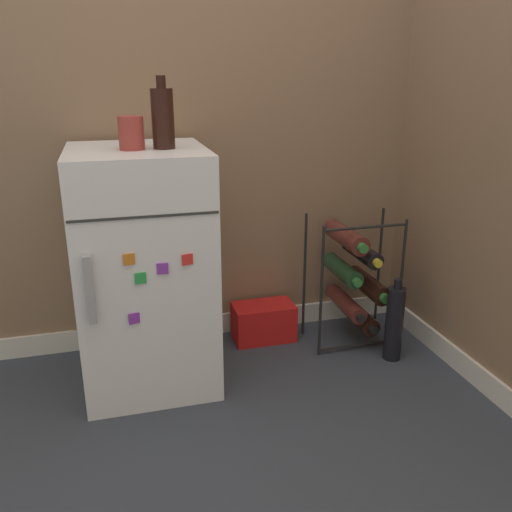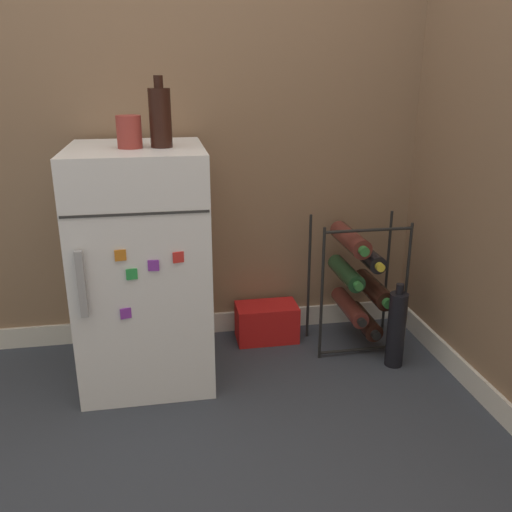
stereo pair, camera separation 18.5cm
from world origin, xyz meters
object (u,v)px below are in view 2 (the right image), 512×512
at_px(wine_rack, 359,281).
at_px(fridge_top_cup, 129,132).
at_px(loose_bottle_floor, 396,329).
at_px(soda_box, 267,322).
at_px(fridge_top_bottle, 160,117).
at_px(mini_fridge, 143,265).

distance_m(wine_rack, fridge_top_cup, 1.09).
bearing_deg(loose_bottle_floor, wine_rack, 114.48).
distance_m(wine_rack, soda_box, 0.44).
xyz_separation_m(fridge_top_cup, loose_bottle_floor, (0.97, -0.10, -0.77)).
xyz_separation_m(soda_box, fridge_top_bottle, (-0.41, -0.20, 0.89)).
xyz_separation_m(mini_fridge, loose_bottle_floor, (0.96, -0.14, -0.28)).
bearing_deg(mini_fridge, wine_rack, 4.14).
bearing_deg(loose_bottle_floor, mini_fridge, 172.00).
distance_m(mini_fridge, wine_rack, 0.89).
distance_m(fridge_top_bottle, loose_bottle_floor, 1.20).
bearing_deg(mini_fridge, loose_bottle_floor, -8.00).
relative_size(wine_rack, fridge_top_cup, 5.17).
distance_m(wine_rack, loose_bottle_floor, 0.25).
relative_size(mini_fridge, wine_rack, 1.56).
relative_size(fridge_top_bottle, loose_bottle_floor, 0.67).
bearing_deg(wine_rack, mini_fridge, -175.86).
height_order(soda_box, fridge_top_cup, fridge_top_cup).
distance_m(mini_fridge, fridge_top_bottle, 0.55).
height_order(fridge_top_cup, loose_bottle_floor, fridge_top_cup).
bearing_deg(fridge_top_bottle, loose_bottle_floor, -6.51).
bearing_deg(fridge_top_bottle, soda_box, 26.48).
xyz_separation_m(mini_fridge, soda_box, (0.50, 0.17, -0.35)).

